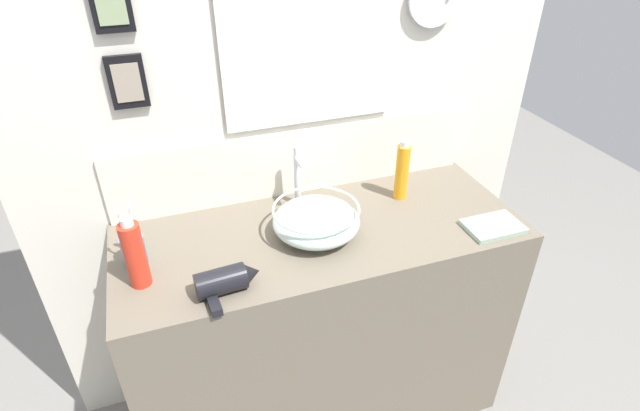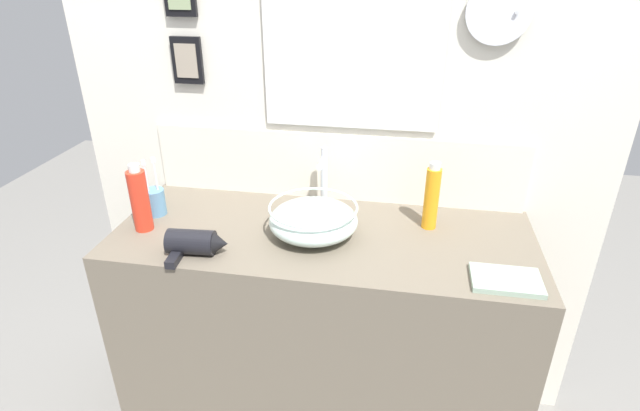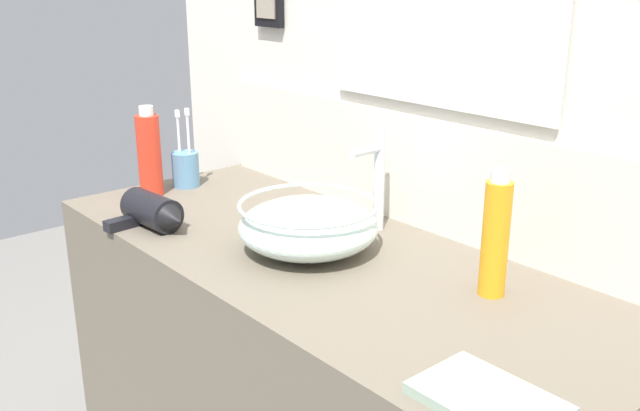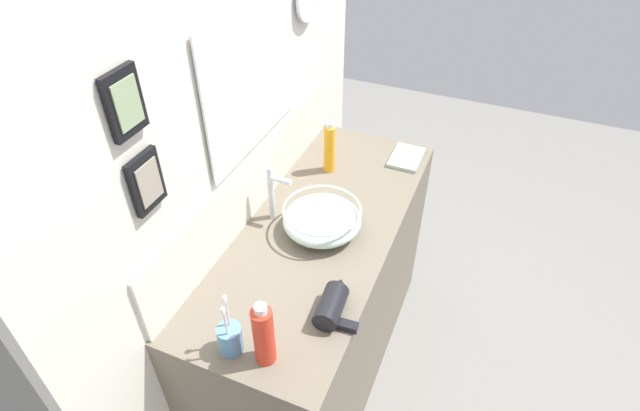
{
  "view_description": "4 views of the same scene",
  "coord_description": "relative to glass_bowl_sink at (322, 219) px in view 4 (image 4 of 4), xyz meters",
  "views": [
    {
      "loc": [
        -0.46,
        -1.28,
        1.88
      ],
      "look_at": [
        -0.01,
        0.0,
        1.0
      ],
      "focal_mm": 28.0,
      "sensor_mm": 36.0,
      "label": 1
    },
    {
      "loc": [
        0.24,
        -1.38,
        1.72
      ],
      "look_at": [
        -0.01,
        0.0,
        1.0
      ],
      "focal_mm": 28.0,
      "sensor_mm": 36.0,
      "label": 2
    },
    {
      "loc": [
        1.02,
        -0.88,
        1.46
      ],
      "look_at": [
        -0.01,
        0.0,
        1.0
      ],
      "focal_mm": 40.0,
      "sensor_mm": 36.0,
      "label": 3
    },
    {
      "loc": [
        -1.28,
        -0.53,
        2.14
      ],
      "look_at": [
        -0.01,
        0.0,
        1.0
      ],
      "focal_mm": 28.0,
      "sensor_mm": 36.0,
      "label": 4
    }
  ],
  "objects": [
    {
      "name": "toothbrush_cup",
      "position": [
        -0.57,
        0.05,
        -0.01
      ],
      "size": [
        0.07,
        0.07,
        0.21
      ],
      "color": "#598CB2",
      "rests_on": "vanity_counter"
    },
    {
      "name": "vanity_counter",
      "position": [
        0.03,
        0.02,
        -0.51
      ],
      "size": [
        1.36,
        0.55,
        0.9
      ],
      "primitive_type": "cube",
      "color": "#6B6051",
      "rests_on": "ground"
    },
    {
      "name": "hand_towel",
      "position": [
        0.57,
        -0.16,
        -0.05
      ],
      "size": [
        0.19,
        0.13,
        0.02
      ],
      "primitive_type": "cube",
      "color": "#99B29E",
      "rests_on": "vanity_counter"
    },
    {
      "name": "ground_plane",
      "position": [
        0.03,
        0.02,
        -0.96
      ],
      "size": [
        6.0,
        6.0,
        0.0
      ],
      "primitive_type": "plane",
      "color": "gray"
    },
    {
      "name": "back_panel",
      "position": [
        0.03,
        0.32,
        0.25
      ],
      "size": [
        1.91,
        0.1,
        2.43
      ],
      "color": "silver",
      "rests_on": "ground"
    },
    {
      "name": "spray_bottle",
      "position": [
        0.37,
        0.12,
        0.05
      ],
      "size": [
        0.05,
        0.05,
        0.23
      ],
      "color": "orange",
      "rests_on": "vanity_counter"
    },
    {
      "name": "glass_bowl_sink",
      "position": [
        0.0,
        0.0,
        0.0
      ],
      "size": [
        0.28,
        0.28,
        0.11
      ],
      "color": "silver",
      "rests_on": "vanity_counter"
    },
    {
      "name": "hair_drier",
      "position": [
        -0.33,
        -0.17,
        -0.02
      ],
      "size": [
        0.19,
        0.14,
        0.08
      ],
      "color": "black",
      "rests_on": "vanity_counter"
    },
    {
      "name": "shampoo_bottle",
      "position": [
        -0.56,
        -0.06,
        0.05
      ],
      "size": [
        0.06,
        0.06,
        0.23
      ],
      "color": "red",
      "rests_on": "vanity_counter"
    },
    {
      "name": "faucet",
      "position": [
        0.0,
        0.19,
        0.07
      ],
      "size": [
        0.02,
        0.1,
        0.23
      ],
      "color": "silver",
      "rests_on": "vanity_counter"
    }
  ]
}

